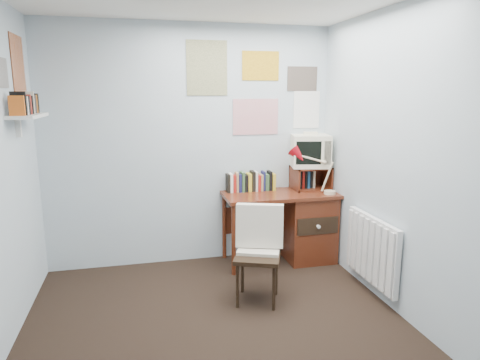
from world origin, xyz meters
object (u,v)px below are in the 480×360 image
object	(u,v)px
desk	(303,223)
desk_lamp	(331,173)
desk_chair	(258,257)
wall_shelf	(28,116)
tv_riser	(311,178)
crt_tv	(310,149)
radiator	(372,250)

from	to	relation	value
desk	desk_lamp	distance (m)	0.64
desk_chair	wall_shelf	bearing A→B (deg)	-171.67
desk	tv_riser	world-z (taller)	tv_riser
desk	desk_lamp	xyz separation A→B (m)	(0.22, -0.16, 0.58)
crt_tv	wall_shelf	distance (m)	2.76
desk_lamp	wall_shelf	xyz separation A→B (m)	(-2.80, -0.22, 0.64)
desk	crt_tv	size ratio (longest dim) A/B	2.99
desk_lamp	crt_tv	distance (m)	0.38
desk_lamp	radiator	size ratio (longest dim) A/B	0.56
desk_chair	tv_riser	size ratio (longest dim) A/B	2.05
crt_tv	radiator	world-z (taller)	crt_tv
desk_lamp	tv_riser	world-z (taller)	desk_lamp
crt_tv	radiator	size ratio (longest dim) A/B	0.50
desk	desk_chair	size ratio (longest dim) A/B	1.47
radiator	wall_shelf	size ratio (longest dim) A/B	1.29
wall_shelf	desk_lamp	bearing A→B (deg)	4.52
desk	desk_chair	distance (m)	1.12
desk_chair	desk	bearing A→B (deg)	70.01
crt_tv	wall_shelf	xyz separation A→B (m)	(-2.68, -0.51, 0.42)
desk_lamp	crt_tv	bearing A→B (deg)	105.49
desk	crt_tv	xyz separation A→B (m)	(0.11, 0.13, 0.79)
tv_riser	radiator	world-z (taller)	tv_riser
desk_chair	crt_tv	distance (m)	1.51
desk_lamp	radiator	distance (m)	0.96
tv_riser	crt_tv	bearing A→B (deg)	118.95
desk_chair	tv_riser	world-z (taller)	tv_riser
desk_chair	radiator	bearing A→B (deg)	16.70
desk_lamp	tv_riser	bearing A→B (deg)	104.95
radiator	wall_shelf	world-z (taller)	wall_shelf
tv_riser	wall_shelf	xyz separation A→B (m)	(-2.69, -0.49, 0.74)
crt_tv	wall_shelf	size ratio (longest dim) A/B	0.65
desk_lamp	radiator	world-z (taller)	desk_lamp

